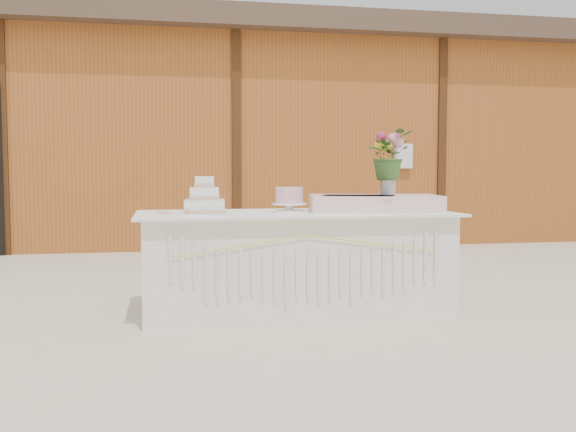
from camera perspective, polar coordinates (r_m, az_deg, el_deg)
name	(u,v)px	position (r m, az deg, el deg)	size (l,w,h in m)	color
ground	(295,311)	(5.01, 0.66, -8.48)	(80.00, 80.00, 0.00)	beige
barn	(222,136)	(10.84, -5.85, 7.12)	(12.60, 4.60, 3.30)	#9E4C21
cake_table	(296,262)	(4.93, 0.68, -4.10)	(2.40, 1.00, 0.77)	white
wedding_cake	(205,201)	(4.83, -7.41, 1.37)	(0.33, 0.33, 0.27)	white
pink_cake_stand	(289,198)	(4.91, 0.12, 1.60)	(0.26, 0.26, 0.19)	white
satin_runner	(374,203)	(5.08, 7.67, 1.15)	(1.00, 0.58, 0.13)	beige
flower_vase	(388,184)	(5.12, 8.90, 2.79)	(0.12, 0.12, 0.17)	#BBBBC0
bouquet	(389,149)	(5.13, 8.93, 5.94)	(0.36, 0.31, 0.40)	#355C24
loose_flowers	(162,212)	(4.89, -11.10, 0.38)	(0.15, 0.36, 0.02)	pink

